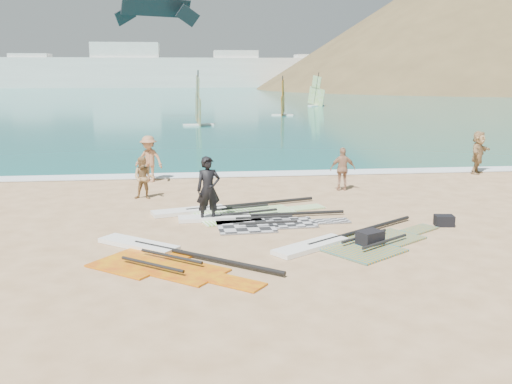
{
  "coord_description": "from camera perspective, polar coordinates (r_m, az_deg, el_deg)",
  "views": [
    {
      "loc": [
        -3.0,
        -12.2,
        4.47
      ],
      "look_at": [
        -1.13,
        4.0,
        1.0
      ],
      "focal_mm": 40.0,
      "sensor_mm": 36.0,
      "label": 1
    }
  ],
  "objects": [
    {
      "name": "far_town",
      "position": [
        162.7,
        -11.31,
        11.78
      ],
      "size": [
        160.0,
        8.0,
        12.0
      ],
      "color": "white",
      "rests_on": "ground"
    },
    {
      "name": "kitesurf_kite",
      "position": [
        54.72,
        -9.91,
        17.52
      ],
      "size": [
        7.07,
        3.8,
        2.49
      ],
      "rotation": [
        0.0,
        0.0,
        0.45
      ],
      "color": "#212327",
      "rests_on": "ground"
    },
    {
      "name": "beachgoer_left",
      "position": [
        20.59,
        -11.18,
        1.39
      ],
      "size": [
        0.82,
        0.68,
        1.51
      ],
      "primitive_type": "imported",
      "rotation": [
        0.0,
        0.0,
        -0.16
      ],
      "color": "#A37C4C",
      "rests_on": "ground"
    },
    {
      "name": "rig_orange",
      "position": [
        15.25,
        9.52,
        -5.01
      ],
      "size": [
        5.19,
        3.94,
        0.2
      ],
      "rotation": [
        0.0,
        0.0,
        0.6
      ],
      "color": "orange",
      "rests_on": "ground"
    },
    {
      "name": "person_wetsuit",
      "position": [
        17.08,
        -4.79,
        0.24
      ],
      "size": [
        0.8,
        0.6,
        2.0
      ],
      "primitive_type": "imported",
      "rotation": [
        0.0,
        0.0,
        0.18
      ],
      "color": "black",
      "rests_on": "ground"
    },
    {
      "name": "ground",
      "position": [
        13.33,
        6.88,
        -7.66
      ],
      "size": [
        300.0,
        300.0,
        0.0
      ],
      "primitive_type": "plane",
      "color": "tan",
      "rests_on": "ground"
    },
    {
      "name": "beachgoer_back",
      "position": [
        21.89,
        8.67,
        2.28
      ],
      "size": [
        0.99,
        0.46,
        1.65
      ],
      "primitive_type": "imported",
      "rotation": [
        0.0,
        0.0,
        3.08
      ],
      "color": "tan",
      "rests_on": "ground"
    },
    {
      "name": "beachgoer_right",
      "position": [
        27.09,
        21.33,
        3.71
      ],
      "size": [
        1.63,
        1.65,
        1.9
      ],
      "primitive_type": "imported",
      "rotation": [
        0.0,
        0.0,
        0.8
      ],
      "color": "tan",
      "rests_on": "ground"
    },
    {
      "name": "gear_bag_near",
      "position": [
        15.17,
        11.33,
        -4.57
      ],
      "size": [
        0.77,
        0.7,
        0.4
      ],
      "primitive_type": "cube",
      "rotation": [
        0.0,
        0.0,
        0.47
      ],
      "color": "black",
      "rests_on": "ground"
    },
    {
      "name": "windsurfer_centre",
      "position": [
        58.42,
        2.7,
        8.79
      ],
      "size": [
        2.31,
        2.63,
        4.05
      ],
      "rotation": [
        0.0,
        0.0,
        -0.28
      ],
      "color": "white",
      "rests_on": "ground"
    },
    {
      "name": "sea",
      "position": [
        144.3,
        -5.47,
        10.17
      ],
      "size": [
        300.0,
        240.0,
        0.06
      ],
      "primitive_type": "cube",
      "color": "#0C5451",
      "rests_on": "ground"
    },
    {
      "name": "windsurfer_right",
      "position": [
        74.87,
        6.04,
        9.49
      ],
      "size": [
        2.35,
        2.42,
        4.36
      ],
      "rotation": [
        0.0,
        0.0,
        0.62
      ],
      "color": "white",
      "rests_on": "ground"
    },
    {
      "name": "windsurfer_left",
      "position": [
        47.58,
        -5.81,
        8.15
      ],
      "size": [
        2.59,
        3.06,
        4.59
      ],
      "rotation": [
        0.0,
        0.0,
        0.13
      ],
      "color": "white",
      "rests_on": "ground"
    },
    {
      "name": "rig_green",
      "position": [
        18.33,
        -2.92,
        -1.96
      ],
      "size": [
        5.74,
        3.11,
        0.2
      ],
      "rotation": [
        0.0,
        0.0,
        0.29
      ],
      "color": "#73C835",
      "rests_on": "ground"
    },
    {
      "name": "rig_grey",
      "position": [
        17.2,
        -0.63,
        -2.88
      ],
      "size": [
        5.21,
        2.09,
        0.2
      ],
      "rotation": [
        0.0,
        0.0,
        0.05
      ],
      "color": "black",
      "rests_on": "ground"
    },
    {
      "name": "surf_line",
      "position": [
        25.09,
        0.4,
        1.74
      ],
      "size": [
        300.0,
        1.2,
        0.04
      ],
      "primitive_type": "cube",
      "color": "white",
      "rests_on": "ground"
    },
    {
      "name": "beachgoer_mid",
      "position": [
        23.74,
        -10.66,
        3.28
      ],
      "size": [
        1.42,
        1.18,
        1.9
      ],
      "primitive_type": "imported",
      "rotation": [
        0.0,
        0.0,
        -0.47
      ],
      "color": "#A6704C",
      "rests_on": "ground"
    },
    {
      "name": "gear_bag_far",
      "position": [
        17.66,
        18.3,
        -2.73
      ],
      "size": [
        0.58,
        0.44,
        0.32
      ],
      "primitive_type": "cube",
      "rotation": [
        0.0,
        0.0,
        -0.13
      ],
      "color": "black",
      "rests_on": "ground"
    },
    {
      "name": "rig_red",
      "position": [
        14.12,
        -9.68,
        -6.41
      ],
      "size": [
        4.57,
        4.49,
        0.2
      ],
      "rotation": [
        0.0,
        0.0,
        -0.67
      ],
      "color": "red",
      "rests_on": "ground"
    }
  ]
}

